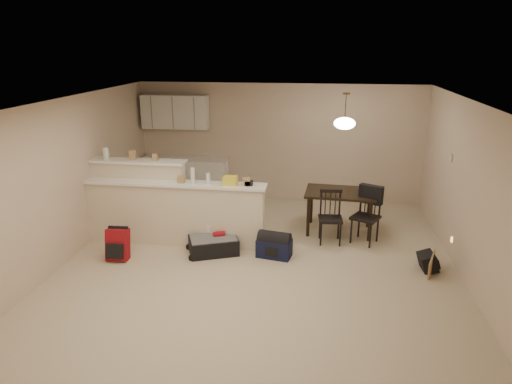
% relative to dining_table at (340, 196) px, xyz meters
% --- Properties ---
extents(room, '(7.00, 7.02, 2.50)m').
position_rel_dining_table_xyz_m(room, '(-1.26, -1.81, 0.58)').
color(room, '#C1B094').
rests_on(room, ground).
extents(breakfast_bar, '(3.08, 0.58, 1.39)m').
position_rel_dining_table_xyz_m(breakfast_bar, '(-3.02, -0.83, -0.06)').
color(breakfast_bar, beige).
rests_on(breakfast_bar, ground).
extents(upper_cabinets, '(1.40, 0.34, 0.70)m').
position_rel_dining_table_xyz_m(upper_cabinets, '(-3.46, 1.51, 1.23)').
color(upper_cabinets, white).
rests_on(upper_cabinets, room).
extents(kitchen_counter, '(1.80, 0.60, 0.90)m').
position_rel_dining_table_xyz_m(kitchen_counter, '(-3.26, 1.38, -0.22)').
color(kitchen_counter, white).
rests_on(kitchen_counter, ground).
extents(thermostat, '(0.02, 0.12, 0.12)m').
position_rel_dining_table_xyz_m(thermostat, '(1.72, -0.26, 0.83)').
color(thermostat, beige).
rests_on(thermostat, room).
extents(jar, '(0.10, 0.10, 0.20)m').
position_rel_dining_table_xyz_m(jar, '(-4.01, -0.69, 0.82)').
color(jar, silver).
rests_on(jar, breakfast_bar).
extents(cereal_box, '(0.10, 0.07, 0.16)m').
position_rel_dining_table_xyz_m(cereal_box, '(-3.53, -0.69, 0.80)').
color(cereal_box, '#9F8052').
rests_on(cereal_box, breakfast_bar).
extents(small_box, '(0.08, 0.06, 0.12)m').
position_rel_dining_table_xyz_m(small_box, '(-3.14, -0.69, 0.78)').
color(small_box, '#9F8052').
rests_on(small_box, breakfast_bar).
extents(bottle_a, '(0.07, 0.07, 0.26)m').
position_rel_dining_table_xyz_m(bottle_a, '(-2.43, -0.91, 0.55)').
color(bottle_a, silver).
rests_on(bottle_a, breakfast_bar).
extents(bottle_b, '(0.06, 0.06, 0.18)m').
position_rel_dining_table_xyz_m(bottle_b, '(-2.18, -0.91, 0.51)').
color(bottle_b, silver).
rests_on(bottle_b, breakfast_bar).
extents(bag_lump, '(0.22, 0.18, 0.14)m').
position_rel_dining_table_xyz_m(bag_lump, '(-1.81, -0.91, 0.49)').
color(bag_lump, '#9F8052').
rests_on(bag_lump, breakfast_bar).
extents(pouch, '(0.12, 0.10, 0.08)m').
position_rel_dining_table_xyz_m(pouch, '(-1.51, -0.91, 0.46)').
color(pouch, '#9F8052').
rests_on(pouch, breakfast_bar).
extents(extra_item_x, '(0.11, 0.10, 0.13)m').
position_rel_dining_table_xyz_m(extra_item_x, '(-1.54, -0.91, 0.48)').
color(extra_item_x, '#9F8052').
rests_on(extra_item_x, breakfast_bar).
extents(extra_item_y, '(0.10, 0.10, 0.11)m').
position_rel_dining_table_xyz_m(extra_item_y, '(-2.64, -0.91, 0.47)').
color(extra_item_y, '#9F8052').
rests_on(extra_item_y, breakfast_bar).
extents(dining_table, '(1.27, 0.88, 0.76)m').
position_rel_dining_table_xyz_m(dining_table, '(0.00, 0.00, 0.00)').
color(dining_table, black).
rests_on(dining_table, ground).
extents(pendant_lamp, '(0.36, 0.36, 0.62)m').
position_rel_dining_table_xyz_m(pendant_lamp, '(-0.00, -0.00, 1.32)').
color(pendant_lamp, brown).
rests_on(pendant_lamp, room).
extents(dining_chair_near, '(0.42, 0.40, 0.91)m').
position_rel_dining_table_xyz_m(dining_chair_near, '(-0.17, -0.51, -0.22)').
color(dining_chair_near, black).
rests_on(dining_chair_near, ground).
extents(dining_chair_far, '(0.56, 0.55, 0.97)m').
position_rel_dining_table_xyz_m(dining_chair_far, '(0.42, -0.43, -0.19)').
color(dining_chair_far, black).
rests_on(dining_chair_far, ground).
extents(suitcase, '(0.90, 0.75, 0.26)m').
position_rel_dining_table_xyz_m(suitcase, '(-2.05, -1.20, -0.54)').
color(suitcase, black).
rests_on(suitcase, ground).
extents(red_backpack, '(0.34, 0.22, 0.50)m').
position_rel_dining_table_xyz_m(red_backpack, '(-3.49, -1.63, -0.42)').
color(red_backpack, maroon).
rests_on(red_backpack, ground).
extents(navy_duffel, '(0.58, 0.39, 0.29)m').
position_rel_dining_table_xyz_m(navy_duffel, '(-1.05, -1.20, -0.52)').
color(navy_duffel, '#101534').
rests_on(navy_duffel, ground).
extents(black_daypack, '(0.24, 0.33, 0.27)m').
position_rel_dining_table_xyz_m(black_daypack, '(1.29, -1.34, -0.54)').
color(black_daypack, black).
rests_on(black_daypack, ground).
extents(cardboard_sheet, '(0.17, 0.39, 0.32)m').
position_rel_dining_table_xyz_m(cardboard_sheet, '(1.30, -1.50, -0.51)').
color(cardboard_sheet, '#9F8052').
rests_on(cardboard_sheet, ground).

